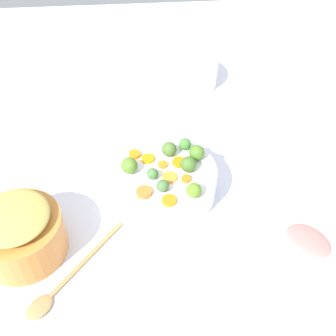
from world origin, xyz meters
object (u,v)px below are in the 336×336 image
at_px(casserole_dish, 185,73).
at_px(ham_plate, 310,243).
at_px(metal_pot, 21,236).
at_px(serving_bowl_carrots, 168,182).
at_px(wooden_spoon, 58,288).

height_order(casserole_dish, ham_plate, casserole_dish).
bearing_deg(metal_pot, serving_bowl_carrots, 113.13).
bearing_deg(casserole_dish, ham_plate, 17.31).
bearing_deg(wooden_spoon, ham_plate, 96.65).
bearing_deg(serving_bowl_carrots, casserole_dish, 168.74).
bearing_deg(serving_bowl_carrots, ham_plate, 59.23).
xyz_separation_m(wooden_spoon, casserole_dish, (-0.80, 0.38, 0.04)).
xyz_separation_m(serving_bowl_carrots, metal_pot, (0.15, -0.36, 0.01)).
relative_size(wooden_spoon, casserole_dish, 1.11).
bearing_deg(wooden_spoon, casserole_dish, 154.81).
bearing_deg(serving_bowl_carrots, metal_pot, -66.87).
bearing_deg(ham_plate, serving_bowl_carrots, -120.77).
relative_size(wooden_spoon, ham_plate, 1.28).
xyz_separation_m(casserole_dish, ham_plate, (0.73, 0.23, -0.03)).
relative_size(serving_bowl_carrots, ham_plate, 1.28).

